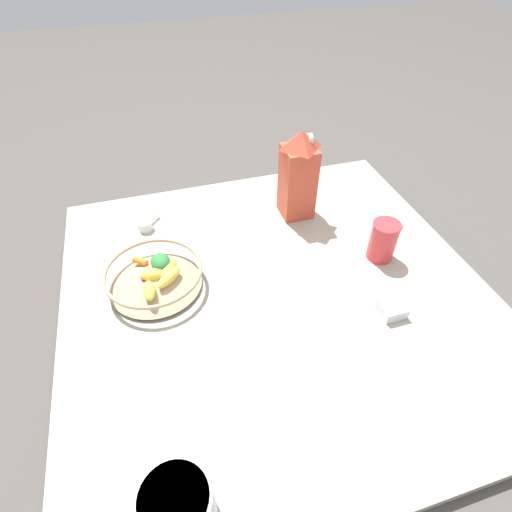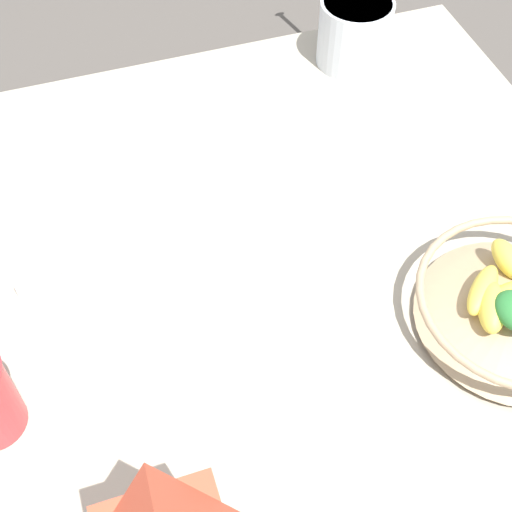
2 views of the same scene
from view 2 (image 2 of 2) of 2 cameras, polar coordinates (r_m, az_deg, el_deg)
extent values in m
plane|color=#4C4742|center=(0.89, -0.18, -6.04)|extent=(6.00, 6.00, 0.00)
cube|color=#B2A893|center=(0.88, -0.18, -5.52)|extent=(1.06, 1.06, 0.03)
cylinder|color=tan|center=(0.91, 19.74, -4.88)|extent=(0.13, 0.13, 0.01)
ellipsoid|color=#EFD64C|center=(0.86, 18.36, -3.90)|extent=(0.08, 0.06, 0.03)
ellipsoid|color=#EFD64C|center=(0.88, 17.68, -2.60)|extent=(0.07, 0.08, 0.03)
ellipsoid|color=#EFD64C|center=(0.91, 19.50, -0.24)|extent=(0.06, 0.03, 0.03)
cylinder|color=orange|center=(0.88, 18.99, -3.24)|extent=(0.04, 0.04, 0.02)
sphere|color=red|center=(0.88, 18.29, -3.17)|extent=(0.02, 0.02, 0.02)
sphere|color=red|center=(0.88, 19.67, -3.74)|extent=(0.01, 0.01, 0.01)
sphere|color=red|center=(0.87, 19.18, -4.48)|extent=(0.02, 0.02, 0.02)
cylinder|color=silver|center=(1.20, 7.87, 17.28)|extent=(0.12, 0.12, 0.11)
cylinder|color=white|center=(1.17, 8.12, 19.05)|extent=(0.11, 0.11, 0.02)
cube|color=silver|center=(0.94, -17.16, -0.91)|extent=(0.06, 0.06, 0.03)
cube|color=brown|center=(0.94, -17.10, -1.08)|extent=(0.05, 0.05, 0.02)
camera|label=1|loc=(1.16, 2.60, 53.44)|focal=28.00mm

